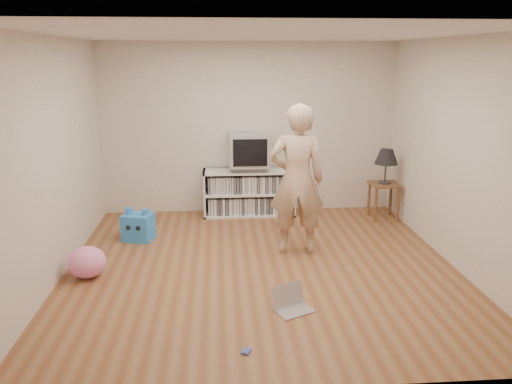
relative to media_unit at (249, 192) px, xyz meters
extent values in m
plane|color=brown|center=(0.01, -2.04, -0.35)|extent=(4.50, 4.50, 0.00)
cube|color=beige|center=(0.01, 0.21, 0.95)|extent=(4.50, 0.02, 2.60)
cube|color=beige|center=(0.01, -4.29, 0.95)|extent=(4.50, 0.02, 2.60)
cube|color=beige|center=(-2.24, -2.04, 0.95)|extent=(0.02, 4.50, 2.60)
cube|color=beige|center=(2.26, -2.04, 0.95)|extent=(0.02, 4.50, 2.60)
cube|color=white|center=(0.01, -2.04, 2.25)|extent=(4.50, 4.50, 0.01)
cube|color=white|center=(0.00, 0.19, 0.00)|extent=(1.40, 0.03, 0.70)
cube|color=white|center=(-0.68, -0.02, 0.00)|extent=(0.03, 0.45, 0.70)
cube|color=white|center=(0.68, -0.02, 0.00)|extent=(0.03, 0.45, 0.70)
cube|color=white|center=(0.00, -0.02, -0.33)|extent=(1.40, 0.45, 0.03)
cube|color=white|center=(0.00, -0.02, 0.00)|extent=(1.34, 0.45, 0.03)
cube|color=white|center=(0.00, -0.02, 0.33)|extent=(1.40, 0.45, 0.03)
cube|color=silver|center=(0.00, -0.02, 0.00)|extent=(1.26, 0.36, 0.64)
cube|color=gray|center=(0.00, -0.02, 0.39)|extent=(0.45, 0.35, 0.07)
cube|color=#96969A|center=(0.00, -0.02, 0.67)|extent=(0.60, 0.52, 0.50)
cube|color=black|center=(0.00, -0.28, 0.67)|extent=(0.50, 0.01, 0.40)
cylinder|color=brown|center=(1.83, -0.56, -0.09)|extent=(0.04, 0.04, 0.52)
cylinder|color=brown|center=(2.17, -0.56, -0.09)|extent=(0.04, 0.04, 0.52)
cylinder|color=brown|center=(1.83, -0.22, -0.09)|extent=(0.04, 0.04, 0.52)
cylinder|color=brown|center=(2.17, -0.22, -0.09)|extent=(0.04, 0.04, 0.52)
cube|color=brown|center=(2.00, -0.39, 0.19)|extent=(0.42, 0.42, 0.03)
cylinder|color=#333333|center=(2.00, -0.39, 0.21)|extent=(0.18, 0.18, 0.02)
cylinder|color=#333333|center=(2.00, -0.39, 0.39)|extent=(0.02, 0.02, 0.32)
imported|color=#CDAB8C|center=(0.48, -1.60, 0.58)|extent=(0.70, 0.47, 1.85)
cube|color=silver|center=(0.24, -3.13, -0.34)|extent=(0.41, 0.36, 0.02)
cube|color=silver|center=(0.19, -3.02, -0.23)|extent=(0.34, 0.21, 0.22)
cube|color=black|center=(0.19, -3.02, -0.23)|extent=(0.30, 0.17, 0.18)
cube|color=#4253B0|center=(-0.26, -3.78, -0.34)|extent=(0.10, 0.11, 0.02)
cube|color=#2982E1|center=(-1.55, -1.03, -0.17)|extent=(0.44, 0.39, 0.36)
cylinder|color=#2982E1|center=(-1.66, -1.00, 0.05)|extent=(0.09, 0.09, 0.08)
cylinder|color=#2982E1|center=(-1.44, -1.06, 0.05)|extent=(0.09, 0.09, 0.08)
sphere|color=black|center=(-1.66, -1.16, -0.13)|extent=(0.06, 0.06, 0.06)
sphere|color=black|center=(-1.52, -1.20, -0.13)|extent=(0.06, 0.06, 0.06)
ellipsoid|color=pink|center=(-1.94, -2.17, -0.18)|extent=(0.45, 0.45, 0.35)
camera|label=1|loc=(-0.46, -7.43, 2.03)|focal=35.00mm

